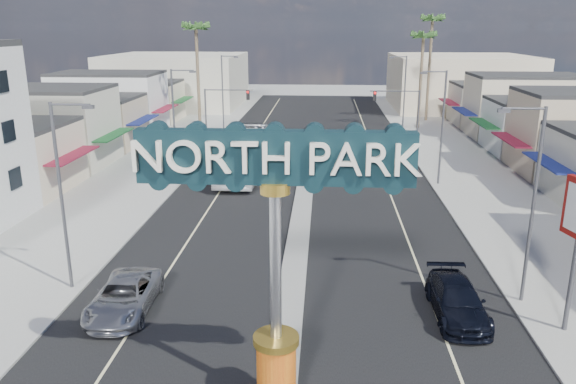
# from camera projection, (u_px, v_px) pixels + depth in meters

# --- Properties ---
(ground) EXTENTS (160.00, 160.00, 0.00)m
(ground) POSITION_uv_depth(u_px,v_px,m) (306.00, 183.00, 45.59)
(ground) COLOR gray
(ground) RESTS_ON ground
(road) EXTENTS (20.00, 120.00, 0.01)m
(road) POSITION_uv_depth(u_px,v_px,m) (306.00, 182.00, 45.58)
(road) COLOR black
(road) RESTS_ON ground
(median_island) EXTENTS (1.30, 30.00, 0.16)m
(median_island) POSITION_uv_depth(u_px,v_px,m) (295.00, 260.00, 30.25)
(median_island) COLOR gray
(median_island) RESTS_ON ground
(sidewalk_left) EXTENTS (8.00, 120.00, 0.12)m
(sidewalk_left) POSITION_uv_depth(u_px,v_px,m) (137.00, 179.00, 46.44)
(sidewalk_left) COLOR gray
(sidewalk_left) RESTS_ON ground
(sidewalk_right) EXTENTS (8.00, 120.00, 0.12)m
(sidewalk_right) POSITION_uv_depth(u_px,v_px,m) (481.00, 185.00, 44.69)
(sidewalk_right) COLOR gray
(sidewalk_right) RESTS_ON ground
(storefront_row_left) EXTENTS (12.00, 42.00, 6.00)m
(storefront_row_left) POSITION_uv_depth(u_px,v_px,m) (81.00, 118.00, 58.68)
(storefront_row_left) COLOR beige
(storefront_row_left) RESTS_ON ground
(storefront_row_right) EXTENTS (12.00, 42.00, 6.00)m
(storefront_row_right) POSITION_uv_depth(u_px,v_px,m) (552.00, 123.00, 55.68)
(storefront_row_right) COLOR #B7B29E
(storefront_row_right) RESTS_ON ground
(backdrop_far_left) EXTENTS (20.00, 20.00, 8.00)m
(backdrop_far_left) POSITION_uv_depth(u_px,v_px,m) (177.00, 80.00, 88.89)
(backdrop_far_left) COLOR #B7B29E
(backdrop_far_left) RESTS_ON ground
(backdrop_far_right) EXTENTS (20.00, 20.00, 8.00)m
(backdrop_far_right) POSITION_uv_depth(u_px,v_px,m) (459.00, 82.00, 86.15)
(backdrop_far_right) COLOR beige
(backdrop_far_right) RESTS_ON ground
(gateway_sign) EXTENTS (8.20, 1.50, 9.15)m
(gateway_sign) POSITION_uv_depth(u_px,v_px,m) (275.00, 240.00, 17.09)
(gateway_sign) COLOR red
(gateway_sign) RESTS_ON median_island
(traffic_signal_left) EXTENTS (5.09, 0.45, 6.00)m
(traffic_signal_left) POSITION_uv_depth(u_px,v_px,m) (223.00, 106.00, 58.34)
(traffic_signal_left) COLOR #47474C
(traffic_signal_left) RESTS_ON ground
(traffic_signal_right) EXTENTS (5.09, 0.45, 6.00)m
(traffic_signal_right) POSITION_uv_depth(u_px,v_px,m) (401.00, 107.00, 57.20)
(traffic_signal_right) COLOR #47474C
(traffic_signal_right) RESTS_ON ground
(streetlight_l_near) EXTENTS (2.03, 0.22, 9.00)m
(streetlight_l_near) POSITION_uv_depth(u_px,v_px,m) (64.00, 188.00, 25.66)
(streetlight_l_near) COLOR #47474C
(streetlight_l_near) RESTS_ON ground
(streetlight_l_mid) EXTENTS (2.03, 0.22, 9.00)m
(streetlight_l_mid) POSITION_uv_depth(u_px,v_px,m) (176.00, 119.00, 44.80)
(streetlight_l_mid) COLOR #47474C
(streetlight_l_mid) RESTS_ON ground
(streetlight_l_far) EXTENTS (2.03, 0.22, 9.00)m
(streetlight_l_far) POSITION_uv_depth(u_px,v_px,m) (224.00, 90.00, 65.86)
(streetlight_l_far) COLOR #47474C
(streetlight_l_far) RESTS_ON ground
(streetlight_r_near) EXTENTS (2.03, 0.22, 9.00)m
(streetlight_r_near) POSITION_uv_depth(u_px,v_px,m) (530.00, 197.00, 24.36)
(streetlight_r_near) COLOR #47474C
(streetlight_r_near) RESTS_ON ground
(streetlight_r_mid) EXTENTS (2.03, 0.22, 9.00)m
(streetlight_r_mid) POSITION_uv_depth(u_px,v_px,m) (441.00, 122.00, 43.50)
(streetlight_r_mid) COLOR #47474C
(streetlight_r_mid) RESTS_ON ground
(streetlight_r_far) EXTENTS (2.03, 0.22, 9.00)m
(streetlight_r_far) POSITION_uv_depth(u_px,v_px,m) (403.00, 91.00, 64.55)
(streetlight_r_far) COLOR #47474C
(streetlight_r_far) RESTS_ON ground
(palm_left_far) EXTENTS (2.60, 2.60, 13.10)m
(palm_left_far) POSITION_uv_depth(u_px,v_px,m) (196.00, 33.00, 62.28)
(palm_left_far) COLOR brown
(palm_left_far) RESTS_ON ground
(palm_right_mid) EXTENTS (2.60, 2.60, 12.10)m
(palm_right_mid) POSITION_uv_depth(u_px,v_px,m) (423.00, 40.00, 66.65)
(palm_right_mid) COLOR brown
(palm_right_mid) RESTS_ON ground
(palm_right_far) EXTENTS (2.60, 2.60, 14.10)m
(palm_right_far) POSITION_uv_depth(u_px,v_px,m) (432.00, 25.00, 71.77)
(palm_right_far) COLOR brown
(palm_right_far) RESTS_ON ground
(suv_left) EXTENTS (2.62, 5.39, 1.48)m
(suv_left) POSITION_uv_depth(u_px,v_px,m) (124.00, 296.00, 24.77)
(suv_left) COLOR #9D9EA2
(suv_left) RESTS_ON ground
(suv_right) EXTENTS (2.18, 5.20, 1.50)m
(suv_right) POSITION_uv_depth(u_px,v_px,m) (457.00, 300.00, 24.37)
(suv_right) COLOR black
(suv_right) RESTS_ON ground
(car_parked_left) EXTENTS (2.13, 4.28, 1.40)m
(car_parked_left) POSITION_uv_depth(u_px,v_px,m) (202.00, 168.00, 47.40)
(car_parked_left) COLOR slate
(car_parked_left) RESTS_ON ground
(car_parked_right) EXTENTS (2.18, 5.34, 1.72)m
(car_parked_right) POSITION_uv_depth(u_px,v_px,m) (391.00, 169.00, 46.26)
(car_parked_right) COLOR silver
(car_parked_right) RESTS_ON ground
(city_bus) EXTENTS (3.24, 12.94, 3.59)m
(city_bus) POSITION_uv_depth(u_px,v_px,m) (244.00, 154.00, 47.57)
(city_bus) COLOR silver
(city_bus) RESTS_ON ground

